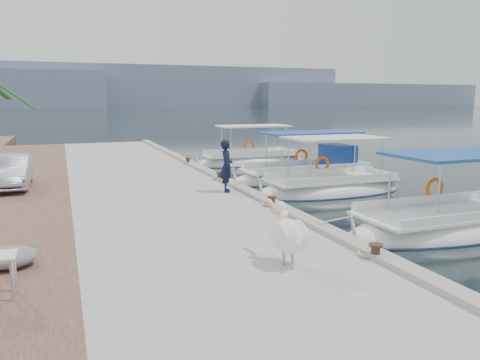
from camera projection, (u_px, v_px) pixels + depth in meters
name	position (u px, v px, depth m)	size (l,w,h in m)	color
ground	(306.00, 235.00, 12.90)	(400.00, 400.00, 0.00)	black
concrete_quay	(162.00, 199.00, 16.41)	(6.00, 40.00, 0.50)	gray
quay_curb	(236.00, 185.00, 17.33)	(0.44, 40.00, 0.12)	gray
cobblestone_strip	(3.00, 211.00, 14.66)	(4.00, 40.00, 0.50)	brown
distant_hills	(145.00, 90.00, 207.51)	(330.00, 60.00, 18.00)	slate
fishing_caique_b	(455.00, 227.00, 13.28)	(7.15, 2.57, 2.83)	white
fishing_caique_c	(330.00, 190.00, 18.68)	(6.33, 2.48, 2.83)	white
fishing_caique_d	(308.00, 176.00, 21.55)	(7.36, 2.28, 2.83)	white
fishing_caique_e	(251.00, 162.00, 26.81)	(6.63, 2.17, 2.83)	white
mooring_bollards	(272.00, 201.00, 14.04)	(0.28, 20.28, 0.33)	black
pelican	(288.00, 234.00, 9.09)	(0.58, 1.53, 1.19)	tan
fisherman	(227.00, 166.00, 16.22)	(0.66, 0.43, 1.81)	black
parked_car	(11.00, 171.00, 17.04)	(1.28, 3.67, 1.21)	#A0A6B7
tarp_bundle	(7.00, 257.00, 8.99)	(1.10, 0.90, 0.40)	slate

